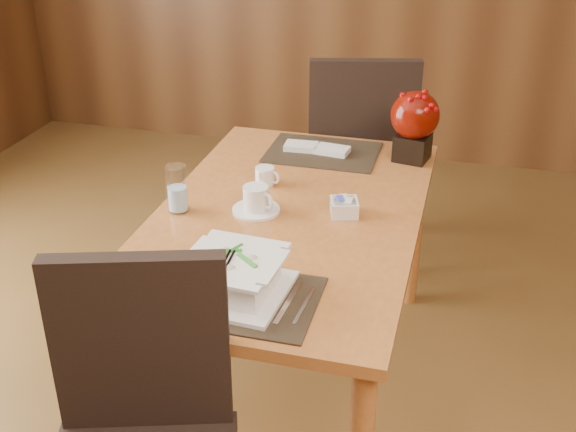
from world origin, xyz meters
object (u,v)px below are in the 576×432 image
(berry_decor, at_px, (414,122))
(soup_setting, at_px, (234,276))
(sugar_caddy, at_px, (344,207))
(far_chair, at_px, (359,151))
(creamer_jug, at_px, (265,176))
(coffee_cup, at_px, (256,201))
(water_glass, at_px, (177,189))
(bread_plate, at_px, (102,296))
(dining_table, at_px, (288,236))

(berry_decor, bearing_deg, soup_setting, -108.74)
(sugar_caddy, height_order, berry_decor, berry_decor)
(berry_decor, xyz_separation_m, far_chair, (-0.27, 0.38, -0.31))
(far_chair, bearing_deg, creamer_jug, 59.40)
(coffee_cup, height_order, sugar_caddy, coffee_cup)
(water_glass, bearing_deg, soup_setting, -51.22)
(soup_setting, relative_size, sugar_caddy, 3.41)
(soup_setting, bearing_deg, sugar_caddy, 73.80)
(coffee_cup, bearing_deg, bread_plate, -112.89)
(berry_decor, bearing_deg, water_glass, -137.62)
(soup_setting, relative_size, creamer_jug, 3.35)
(dining_table, xyz_separation_m, far_chair, (0.09, 0.96, -0.05))
(soup_setting, distance_m, bread_plate, 0.38)
(soup_setting, bearing_deg, far_chair, 90.00)
(water_glass, distance_m, berry_decor, 0.99)
(sugar_caddy, bearing_deg, water_glass, -167.90)
(water_glass, relative_size, bread_plate, 1.14)
(dining_table, height_order, water_glass, water_glass)
(creamer_jug, relative_size, berry_decor, 0.33)
(sugar_caddy, height_order, far_chair, far_chair)
(sugar_caddy, bearing_deg, creamer_jug, 153.37)
(bread_plate, bearing_deg, dining_table, 60.01)
(dining_table, height_order, bread_plate, bread_plate)
(soup_setting, relative_size, water_glass, 1.85)
(berry_decor, bearing_deg, far_chair, 125.77)
(dining_table, distance_m, water_glass, 0.42)
(dining_table, bearing_deg, far_chair, 84.83)
(soup_setting, distance_m, water_glass, 0.57)
(water_glass, xyz_separation_m, sugar_caddy, (0.56, 0.12, -0.06))
(water_glass, bearing_deg, dining_table, 13.36)
(dining_table, relative_size, berry_decor, 5.29)
(far_chair, bearing_deg, water_glass, 52.66)
(bread_plate, bearing_deg, water_glass, 90.00)
(coffee_cup, distance_m, bread_plate, 0.67)
(water_glass, height_order, creamer_jug, water_glass)
(soup_setting, distance_m, far_chair, 1.50)
(creamer_jug, distance_m, sugar_caddy, 0.37)
(dining_table, distance_m, soup_setting, 0.55)
(dining_table, bearing_deg, bread_plate, -119.99)
(far_chair, bearing_deg, coffee_cup, 64.98)
(water_glass, distance_m, far_chair, 1.16)
(bread_plate, relative_size, far_chair, 0.14)
(water_glass, bearing_deg, bread_plate, -90.00)
(sugar_caddy, relative_size, bread_plate, 0.62)
(soup_setting, bearing_deg, dining_table, 92.23)
(dining_table, height_order, coffee_cup, coffee_cup)
(coffee_cup, height_order, berry_decor, berry_decor)
(berry_decor, height_order, far_chair, far_chair)
(dining_table, bearing_deg, coffee_cup, -168.06)
(sugar_caddy, bearing_deg, dining_table, -170.38)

